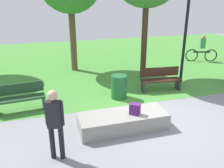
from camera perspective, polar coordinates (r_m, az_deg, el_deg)
The scene contains 10 objects.
ground_plane at distance 7.69m, azimuth 9.83°, elevation -8.00°, with size 28.00×28.00×0.00m, color gray.
grass_lawn at distance 14.37m, azimuth -3.34°, elevation 5.90°, with size 26.60×12.93×0.01m, color #478C38.
concrete_ledge at distance 6.95m, azimuth 2.60°, elevation -8.82°, with size 2.53×0.95×0.46m, color gray.
backpack_on_ledge at distance 6.78m, azimuth 5.49°, elevation -5.97°, with size 0.28×0.20×0.32m, color #4C1E66.
skater_performing_trick at distance 5.54m, azimuth -13.50°, elevation -8.34°, with size 0.41×0.30×1.73m.
park_bench_far_left at distance 8.43m, azimuth -21.23°, elevation -2.91°, with size 1.64×0.62×0.91m.
park_bench_center_lawn at distance 9.75m, azimuth 11.53°, elevation 1.24°, with size 1.64×0.63×0.91m.
lamp_post at distance 10.37m, azimuth 17.58°, elevation 15.57°, with size 0.28×0.28×4.85m.
trash_bin at distance 8.83m, azimuth 1.70°, elevation -0.66°, with size 0.59×0.59×0.88m, color #1E592D.
cyclist_on_bicycle at distance 14.80m, azimuth 20.68°, elevation 7.55°, with size 1.75×0.63×1.52m.
Camera 1 is at (-3.13, -6.01, 3.64)m, focal length 38.26 mm.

